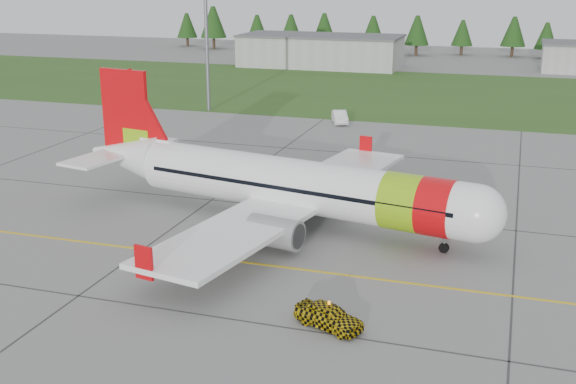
% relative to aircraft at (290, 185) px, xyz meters
% --- Properties ---
extents(ground, '(320.00, 320.00, 0.00)m').
position_rel_aircraft_xyz_m(ground, '(6.76, -16.28, -3.16)').
color(ground, gray).
rests_on(ground, ground).
extents(aircraft, '(35.85, 33.53, 10.95)m').
position_rel_aircraft_xyz_m(aircraft, '(0.00, 0.00, 0.00)').
color(aircraft, white).
rests_on(aircraft, ground).
extents(follow_me_car, '(1.89, 2.03, 4.06)m').
position_rel_aircraft_xyz_m(follow_me_car, '(7.18, -15.49, -1.13)').
color(follow_me_car, gold).
rests_on(follow_me_car, ground).
extents(service_van, '(2.15, 2.10, 4.86)m').
position_rel_aircraft_xyz_m(service_van, '(-5.64, 38.87, -0.73)').
color(service_van, white).
rests_on(service_van, ground).
extents(grass_strip, '(320.00, 50.00, 0.03)m').
position_rel_aircraft_xyz_m(grass_strip, '(6.76, 65.72, -3.14)').
color(grass_strip, '#30561E').
rests_on(grass_strip, ground).
extents(taxi_guideline, '(120.00, 0.25, 0.02)m').
position_rel_aircraft_xyz_m(taxi_guideline, '(6.76, -8.28, -3.15)').
color(taxi_guideline, gold).
rests_on(taxi_guideline, ground).
extents(hangar_west, '(32.00, 14.00, 6.00)m').
position_rel_aircraft_xyz_m(hangar_west, '(-23.24, 93.72, -0.16)').
color(hangar_west, '#A8A8A3').
rests_on(hangar_west, ground).
extents(floodlight_mast, '(0.50, 0.50, 20.00)m').
position_rel_aircraft_xyz_m(floodlight_mast, '(-25.24, 41.72, 6.84)').
color(floodlight_mast, slate).
rests_on(floodlight_mast, ground).
extents(treeline, '(160.00, 8.00, 10.00)m').
position_rel_aircraft_xyz_m(treeline, '(6.76, 121.72, 1.84)').
color(treeline, '#1C3F14').
rests_on(treeline, ground).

